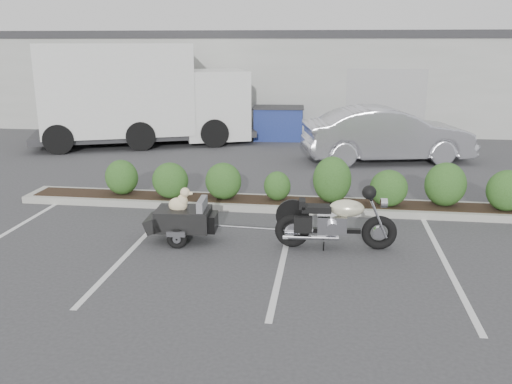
# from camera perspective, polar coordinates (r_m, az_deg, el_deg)

# --- Properties ---
(ground) EXTENTS (90.00, 90.00, 0.00)m
(ground) POSITION_cam_1_polar(r_m,az_deg,el_deg) (10.15, -3.53, -5.01)
(ground) COLOR #38383A
(ground) RESTS_ON ground
(planter_kerb) EXTENTS (12.00, 1.00, 0.15)m
(planter_kerb) POSITION_cam_1_polar(r_m,az_deg,el_deg) (12.07, 3.16, -1.28)
(planter_kerb) COLOR #9E9E93
(planter_kerb) RESTS_ON ground
(building) EXTENTS (26.00, 10.00, 4.00)m
(building) POSITION_cam_1_polar(r_m,az_deg,el_deg) (26.44, 3.70, 12.08)
(building) COLOR #9EA099
(building) RESTS_ON ground
(motorcycle) EXTENTS (2.16, 0.73, 1.24)m
(motorcycle) POSITION_cam_1_polar(r_m,az_deg,el_deg) (9.66, 8.38, -3.12)
(motorcycle) COLOR black
(motorcycle) RESTS_ON ground
(pet_trailer) EXTENTS (1.73, 0.97, 1.03)m
(pet_trailer) POSITION_cam_1_polar(r_m,az_deg,el_deg) (10.05, -7.73, -2.74)
(pet_trailer) COLOR black
(pet_trailer) RESTS_ON ground
(sedan) EXTENTS (5.35, 2.86, 1.67)m
(sedan) POSITION_cam_1_polar(r_m,az_deg,el_deg) (17.09, 13.68, 5.91)
(sedan) COLOR silver
(sedan) RESTS_ON ground
(dumpster) EXTENTS (1.97, 1.41, 1.24)m
(dumpster) POSITION_cam_1_polar(r_m,az_deg,el_deg) (20.54, 2.37, 7.29)
(dumpster) COLOR navy
(dumpster) RESTS_ON ground
(delivery_truck) EXTENTS (8.03, 5.05, 3.51)m
(delivery_truck) POSITION_cam_1_polar(r_m,az_deg,el_deg) (19.85, -11.84, 9.77)
(delivery_truck) COLOR silver
(delivery_truck) RESTS_ON ground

